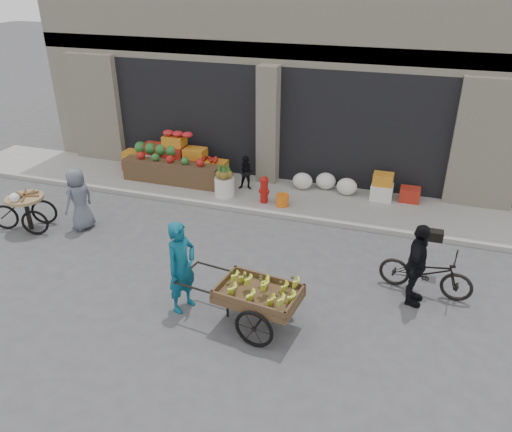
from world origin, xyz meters
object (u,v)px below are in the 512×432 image
(fire_hydrant, at_px, (264,188))
(seated_person, at_px, (247,173))
(tricycle_cart, at_px, (26,207))
(bicycle, at_px, (426,272))
(pineapple_bin, at_px, (225,187))
(banana_cart, at_px, (256,292))
(vendor_grey, at_px, (79,199))
(vendor_woman, at_px, (182,267))
(cyclist, at_px, (417,265))
(orange_bucket, at_px, (282,200))

(fire_hydrant, relative_size, seated_person, 0.76)
(tricycle_cart, distance_m, bicycle, 8.84)
(pineapple_bin, relative_size, banana_cart, 0.22)
(seated_person, distance_m, banana_cart, 5.59)
(vendor_grey, bearing_deg, pineapple_bin, 148.07)
(vendor_grey, bearing_deg, fire_hydrant, 137.67)
(pineapple_bin, relative_size, vendor_grey, 0.35)
(vendor_woman, relative_size, bicycle, 1.01)
(seated_person, height_order, banana_cart, seated_person)
(fire_hydrant, distance_m, vendor_grey, 4.45)
(bicycle, bearing_deg, cyclist, 161.43)
(orange_bucket, xyz_separation_m, banana_cart, (0.80, -4.52, 0.43))
(pineapple_bin, relative_size, seated_person, 0.56)
(tricycle_cart, bearing_deg, cyclist, -19.39)
(tricycle_cart, xyz_separation_m, bicycle, (8.84, 0.28, -0.11))
(vendor_grey, relative_size, bicycle, 0.87)
(bicycle, bearing_deg, vendor_woman, 122.49)
(fire_hydrant, xyz_separation_m, seated_person, (-0.70, 0.65, 0.08))
(fire_hydrant, relative_size, vendor_woman, 0.41)
(banana_cart, distance_m, vendor_grey, 5.42)
(vendor_grey, height_order, cyclist, cyclist)
(vendor_woman, xyz_separation_m, tricycle_cart, (-4.75, 1.58, -0.30))
(fire_hydrant, bearing_deg, pineapple_bin, 177.40)
(orange_bucket, relative_size, banana_cart, 0.13)
(pineapple_bin, xyz_separation_m, tricycle_cart, (-3.74, -2.96, 0.20))
(bicycle, bearing_deg, seated_person, 63.12)
(orange_bucket, height_order, bicycle, bicycle)
(orange_bucket, bearing_deg, cyclist, -42.05)
(fire_hydrant, relative_size, orange_bucket, 2.22)
(fire_hydrant, distance_m, tricycle_cart, 5.64)
(seated_person, bearing_deg, tricycle_cart, -149.30)
(seated_person, xyz_separation_m, bicycle, (4.70, -3.28, -0.13))
(pineapple_bin, height_order, orange_bucket, pineapple_bin)
(banana_cart, height_order, vendor_woman, vendor_woman)
(fire_hydrant, distance_m, cyclist, 4.87)
(cyclist, bearing_deg, banana_cart, 129.60)
(banana_cart, bearing_deg, seated_person, 118.27)
(fire_hydrant, xyz_separation_m, bicycle, (4.00, -2.63, -0.05))
(seated_person, bearing_deg, orange_bucket, -40.26)
(cyclist, bearing_deg, tricycle_cart, 97.21)
(seated_person, height_order, vendor_grey, vendor_grey)
(tricycle_cart, xyz_separation_m, cyclist, (8.64, -0.12, 0.23))
(pineapple_bin, xyz_separation_m, bicycle, (5.10, -2.68, 0.08))
(fire_hydrant, distance_m, bicycle, 4.79)
(tricycle_cart, bearing_deg, seated_person, 22.10)
(orange_bucket, xyz_separation_m, seated_person, (-1.20, 0.70, 0.31))
(fire_hydrant, bearing_deg, vendor_woman, -91.15)
(vendor_woman, relative_size, cyclist, 1.08)
(banana_cart, bearing_deg, fire_hydrant, 113.18)
(tricycle_cart, distance_m, vendor_grey, 1.24)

